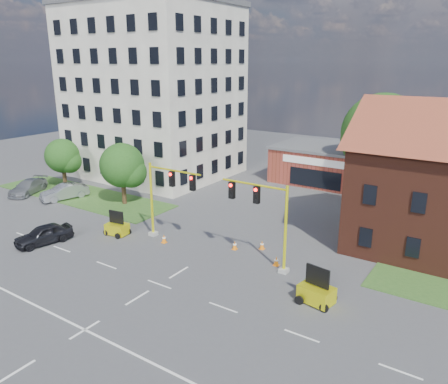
% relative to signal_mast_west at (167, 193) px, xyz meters
% --- Properties ---
extents(ground, '(120.00, 120.00, 0.00)m').
position_rel_signal_mast_west_xyz_m(ground, '(4.36, -6.00, -3.92)').
color(ground, '#49494C').
rests_on(ground, ground).
extents(grass_verge_nw, '(22.00, 6.00, 0.08)m').
position_rel_signal_mast_west_xyz_m(grass_verge_nw, '(-15.64, 4.00, -3.88)').
color(grass_verge_nw, '#2B541F').
rests_on(grass_verge_nw, ground).
extents(lane_markings, '(60.00, 36.00, 0.01)m').
position_rel_signal_mast_west_xyz_m(lane_markings, '(4.36, -9.00, -3.91)').
color(lane_markings, white).
rests_on(lane_markings, ground).
extents(office_block, '(18.40, 15.40, 20.60)m').
position_rel_signal_mast_west_xyz_m(office_block, '(-15.64, 15.91, 6.39)').
color(office_block, '#BCB5A5').
rests_on(office_block, ground).
extents(brick_shop, '(12.40, 8.40, 4.30)m').
position_rel_signal_mast_west_xyz_m(brick_shop, '(4.36, 23.99, -1.76)').
color(brick_shop, maroon).
rests_on(brick_shop, ground).
extents(tree_large, '(8.66, 8.24, 10.91)m').
position_rel_signal_mast_west_xyz_m(tree_large, '(11.28, 21.08, 2.58)').
color(tree_large, '#3A2915').
rests_on(tree_large, ground).
extents(tree_nw_front, '(4.62, 4.40, 6.24)m').
position_rel_signal_mast_west_xyz_m(tree_nw_front, '(-9.42, 4.58, -0.06)').
color(tree_nw_front, '#3A2915').
rests_on(tree_nw_front, ground).
extents(tree_nw_rear, '(3.99, 3.80, 5.63)m').
position_rel_signal_mast_west_xyz_m(tree_nw_rear, '(-19.45, 5.08, -0.36)').
color(tree_nw_rear, '#3A2915').
rests_on(tree_nw_rear, ground).
extents(signal_mast_west, '(5.30, 0.60, 6.20)m').
position_rel_signal_mast_west_xyz_m(signal_mast_west, '(0.00, 0.00, 0.00)').
color(signal_mast_west, '#9D9C97').
rests_on(signal_mast_west, ground).
extents(signal_mast_east, '(5.30, 0.60, 6.20)m').
position_rel_signal_mast_west_xyz_m(signal_mast_east, '(8.71, 0.00, 0.00)').
color(signal_mast_east, '#9D9C97').
rests_on(signal_mast_east, ground).
extents(trailer_west, '(1.93, 1.43, 2.02)m').
position_rel_signal_mast_west_xyz_m(trailer_west, '(-4.21, -1.58, -3.29)').
color(trailer_west, '#FFF915').
rests_on(trailer_west, ground).
extents(trailer_east, '(2.19, 1.66, 2.27)m').
position_rel_signal_mast_west_xyz_m(trailer_east, '(13.71, -2.48, -3.21)').
color(trailer_east, '#FFF915').
rests_on(trailer_east, ground).
extents(cone_a, '(0.40, 0.40, 0.70)m').
position_rel_signal_mast_west_xyz_m(cone_a, '(0.13, -0.67, -3.58)').
color(cone_a, orange).
rests_on(cone_a, ground).
extents(cone_b, '(0.40, 0.40, 0.70)m').
position_rel_signal_mast_west_xyz_m(cone_b, '(5.52, 1.36, -3.58)').
color(cone_b, orange).
rests_on(cone_b, ground).
extents(cone_c, '(0.40, 0.40, 0.70)m').
position_rel_signal_mast_west_xyz_m(cone_c, '(9.44, 0.67, -3.58)').
color(cone_c, orange).
rests_on(cone_c, ground).
extents(cone_d, '(0.40, 0.40, 0.70)m').
position_rel_signal_mast_west_xyz_m(cone_d, '(7.24, 2.58, -3.58)').
color(cone_d, orange).
rests_on(cone_d, ground).
extents(pickup_white, '(5.42, 3.95, 1.37)m').
position_rel_signal_mast_west_xyz_m(pickup_white, '(17.49, 9.36, -3.24)').
color(pickup_white, silver).
rests_on(pickup_white, ground).
extents(sedan_dark, '(2.74, 4.73, 1.51)m').
position_rel_signal_mast_west_xyz_m(sedan_dark, '(-7.73, -6.02, -3.16)').
color(sedan_dark, black).
rests_on(sedan_dark, ground).
extents(sedan_silver_front, '(3.00, 5.11, 1.59)m').
position_rel_signal_mast_west_xyz_m(sedan_silver_front, '(-16.09, 2.24, -3.12)').
color(sedan_silver_front, '#94969A').
rests_on(sedan_silver_front, ground).
extents(sedan_silver_rear, '(3.81, 5.52, 1.48)m').
position_rel_signal_mast_west_xyz_m(sedan_silver_rear, '(-21.09, 1.31, -3.18)').
color(sedan_silver_rear, '#94969A').
rests_on(sedan_silver_rear, ground).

